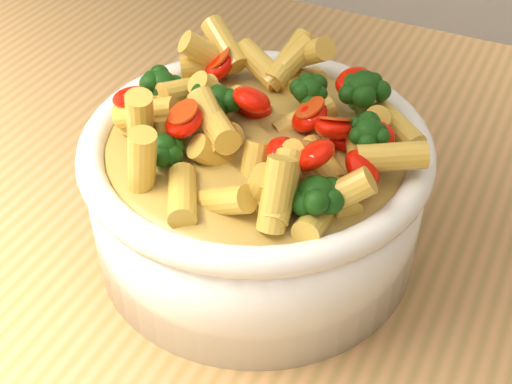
% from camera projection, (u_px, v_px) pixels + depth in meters
% --- Properties ---
extents(table, '(1.20, 0.80, 0.90)m').
position_uv_depth(table, '(308.00, 381.00, 0.54)').
color(table, '#B7814E').
rests_on(table, ground).
extents(serving_bowl, '(0.23, 0.23, 0.10)m').
position_uv_depth(serving_bowl, '(256.00, 191.00, 0.48)').
color(serving_bowl, white).
rests_on(serving_bowl, table).
extents(pasta_salad, '(0.18, 0.18, 0.04)m').
position_uv_depth(pasta_salad, '(256.00, 115.00, 0.44)').
color(pasta_salad, gold).
rests_on(pasta_salad, serving_bowl).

